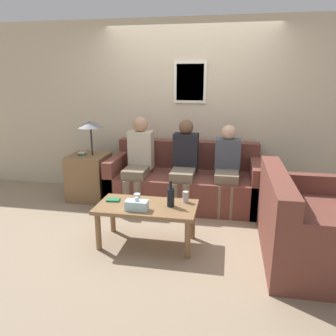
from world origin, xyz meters
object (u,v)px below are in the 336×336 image
person_right (227,165)px  coffee_table (147,211)px  couch_side (307,228)px  person_left (139,158)px  person_middle (184,161)px  drinking_glass (137,198)px  wine_bottle (171,197)px  couch_main (184,183)px

person_right → coffee_table: bearing=-125.5°
couch_side → person_left: person_left is taller
person_middle → person_right: person_middle is taller
coffee_table → person_right: bearing=54.5°
couch_side → coffee_table: 1.65m
person_left → drinking_glass: bearing=-75.4°
coffee_table → person_middle: (0.24, 1.16, 0.27)m
wine_bottle → person_right: 1.27m
couch_main → drinking_glass: (-0.35, -1.24, 0.20)m
person_middle → person_right: 0.58m
coffee_table → drinking_glass: (-0.12, 0.07, 0.11)m
couch_main → couch_side: (1.42, -1.23, 0.00)m
couch_side → person_right: 1.40m
person_middle → person_right: (0.58, -0.00, -0.02)m
wine_bottle → couch_side: bearing=2.1°
wine_bottle → couch_main: bearing=91.3°
couch_side → wine_bottle: 1.41m
person_middle → coffee_table: bearing=-101.9°
couch_main → wine_bottle: size_ratio=7.41×
drinking_glass → person_right: person_right is taller
wine_bottle → coffee_table: bearing=-175.1°
person_middle → person_left: bearing=-179.6°
couch_main → drinking_glass: bearing=-105.9°
couch_main → person_left: bearing=-166.6°
couch_side → drinking_glass: (-1.77, -0.00, 0.20)m
couch_main → couch_side: same height
person_left → couch_main: bearing=13.4°
coffee_table → person_right: (0.82, 1.15, 0.24)m
coffee_table → couch_main: bearing=80.1°
wine_bottle → person_left: size_ratio=0.23×
drinking_glass → coffee_table: bearing=-28.9°
wine_bottle → person_middle: person_middle is taller
coffee_table → person_middle: bearing=78.1°
couch_main → couch_side: bearing=-40.9°
couch_main → coffee_table: (-0.23, -1.30, 0.09)m
coffee_table → wine_bottle: (0.26, 0.02, 0.17)m
couch_main → wine_bottle: (0.03, -1.28, 0.26)m
couch_side → person_left: 2.35m
couch_side → coffee_table: couch_side is taller
couch_main → person_left: person_left is taller
drinking_glass → person_right: (0.95, 1.09, 0.13)m
couch_main → person_middle: (0.02, -0.15, 0.35)m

